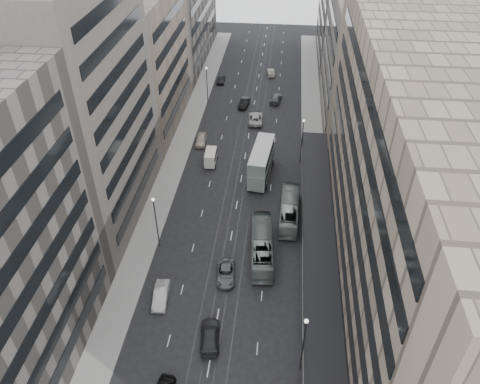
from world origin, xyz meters
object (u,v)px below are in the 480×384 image
at_px(bus_far, 289,210).
at_px(double_decker, 261,162).
at_px(panel_van, 211,157).
at_px(bus_near, 262,246).
at_px(sedan_2, 226,273).
at_px(sedan_1, 161,295).

xyz_separation_m(bus_far, double_decker, (-4.82, 10.09, 1.46)).
xyz_separation_m(double_decker, panel_van, (-8.87, 2.93, -1.60)).
xyz_separation_m(bus_near, panel_van, (-10.16, 21.09, -0.26)).
xyz_separation_m(bus_near, double_decker, (-1.29, 18.16, 1.34)).
xyz_separation_m(bus_near, sedan_2, (-4.30, -4.58, -0.95)).
distance_m(bus_far, panel_van, 18.90).
relative_size(bus_near, panel_van, 2.92).
bearing_deg(double_decker, bus_near, -79.96).
height_order(bus_near, panel_van, bus_near).
bearing_deg(sedan_2, panel_van, 96.60).
xyz_separation_m(bus_far, sedan_2, (-7.83, -12.65, -0.83)).
relative_size(panel_van, sedan_1, 0.85).
bearing_deg(bus_far, sedan_1, 49.78).
distance_m(bus_far, double_decker, 11.28).
bearing_deg(sedan_1, double_decker, 63.85).
xyz_separation_m(bus_near, bus_far, (3.53, 8.07, -0.12)).
height_order(double_decker, sedan_2, double_decker).
relative_size(double_decker, panel_van, 2.57).
bearing_deg(double_decker, sedan_1, -104.96).
xyz_separation_m(double_decker, sedan_2, (-3.01, -22.74, -2.29)).
distance_m(bus_near, sedan_1, 14.77).
bearing_deg(bus_near, sedan_2, 42.22).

